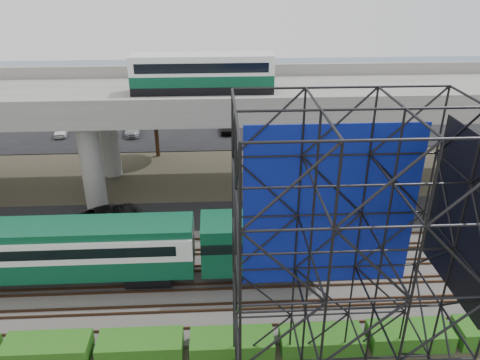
{
  "coord_description": "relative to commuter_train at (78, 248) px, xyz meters",
  "views": [
    {
      "loc": [
        0.42,
        -23.57,
        19.92
      ],
      "look_at": [
        2.0,
        6.0,
        5.55
      ],
      "focal_mm": 35.0,
      "sensor_mm": 36.0,
      "label": 1
    }
  ],
  "objects": [
    {
      "name": "scaffold_tower",
      "position": [
        14.22,
        -9.98,
        4.59
      ],
      "size": [
        9.36,
        6.36,
        15.0
      ],
      "color": "black",
      "rests_on": "ground"
    },
    {
      "name": "suv",
      "position": [
        0.24,
        7.84,
        -2.08
      ],
      "size": [
        5.7,
        4.1,
        1.44
      ],
      "primitive_type": "imported",
      "rotation": [
        0.0,
        0.0,
        1.94
      ],
      "color": "black",
      "rests_on": "service_road"
    },
    {
      "name": "rail_tracks",
      "position": [
        8.61,
        -0.0,
        -2.6
      ],
      "size": [
        90.0,
        9.52,
        0.16
      ],
      "color": "#472D1E",
      "rests_on": "ballast_bed"
    },
    {
      "name": "trees",
      "position": [
        3.95,
        14.17,
        2.69
      ],
      "size": [
        40.94,
        16.94,
        7.69
      ],
      "color": "#382314",
      "rests_on": "ground"
    },
    {
      "name": "commuter_train",
      "position": [
        0.0,
        0.0,
        0.0
      ],
      "size": [
        29.3,
        3.06,
        4.3
      ],
      "color": "black",
      "rests_on": "rail_tracks"
    },
    {
      "name": "parking_lot",
      "position": [
        8.61,
        32.0,
        -2.84
      ],
      "size": [
        90.0,
        18.0,
        0.08
      ],
      "primitive_type": "cube",
      "color": "black",
      "rests_on": "ground"
    },
    {
      "name": "harbor_water",
      "position": [
        8.61,
        54.0,
        -2.87
      ],
      "size": [
        140.0,
        40.0,
        0.03
      ],
      "primitive_type": "cube",
      "color": "#485E77",
      "rests_on": "ground"
    },
    {
      "name": "overpass",
      "position": [
        8.56,
        14.0,
        5.33
      ],
      "size": [
        80.0,
        12.0,
        12.4
      ],
      "color": "#9E9B93",
      "rests_on": "ground"
    },
    {
      "name": "ground",
      "position": [
        8.61,
        -2.0,
        -2.88
      ],
      "size": [
        140.0,
        140.0,
        0.0
      ],
      "primitive_type": "plane",
      "color": "#474233",
      "rests_on": "ground"
    },
    {
      "name": "ballast_bed",
      "position": [
        8.61,
        0.0,
        -2.78
      ],
      "size": [
        90.0,
        12.0,
        0.2
      ],
      "primitive_type": "cube",
      "color": "slate",
      "rests_on": "ground"
    },
    {
      "name": "hedge_strip",
      "position": [
        9.62,
        -6.3,
        -2.32
      ],
      "size": [
        34.6,
        1.8,
        1.2
      ],
      "color": "#1F5313",
      "rests_on": "ground"
    },
    {
      "name": "parked_cars",
      "position": [
        10.03,
        31.33,
        -2.18
      ],
      "size": [
        37.26,
        9.71,
        1.31
      ],
      "color": "white",
      "rests_on": "parking_lot"
    },
    {
      "name": "service_road",
      "position": [
        8.61,
        8.5,
        -2.84
      ],
      "size": [
        90.0,
        5.0,
        0.08
      ],
      "primitive_type": "cube",
      "color": "black",
      "rests_on": "ground"
    }
  ]
}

